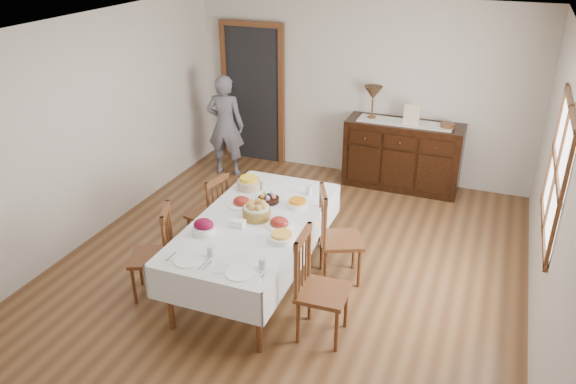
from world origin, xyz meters
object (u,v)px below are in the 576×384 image
(dining_table, at_px, (255,228))
(chair_left_far, at_px, (210,212))
(person, at_px, (225,122))
(table_lamp, at_px, (373,94))
(chair_right_near, at_px, (317,286))
(chair_right_far, at_px, (336,235))
(chair_left_near, at_px, (156,252))
(sideboard, at_px, (402,155))

(dining_table, relative_size, chair_left_far, 2.40)
(person, bearing_deg, dining_table, 112.50)
(chair_left_far, relative_size, table_lamp, 2.05)
(chair_left_far, distance_m, chair_right_near, 1.93)
(chair_right_far, bearing_deg, table_lamp, -18.23)
(chair_left_near, height_order, person, person)
(sideboard, bearing_deg, person, -169.39)
(dining_table, xyz_separation_m, person, (-1.63, 2.52, 0.13))
(chair_right_far, xyz_separation_m, person, (-2.37, 2.12, 0.28))
(dining_table, xyz_separation_m, sideboard, (0.94, 3.00, -0.19))
(person, relative_size, table_lamp, 3.55)
(chair_left_far, distance_m, sideboard, 3.05)
(table_lamp, bearing_deg, chair_right_far, -83.68)
(chair_left_far, bearing_deg, sideboard, 157.94)
(chair_right_far, bearing_deg, person, 23.61)
(dining_table, xyz_separation_m, table_lamp, (0.45, 3.03, 0.65))
(chair_right_far, distance_m, person, 3.19)
(chair_left_near, height_order, chair_right_far, chair_right_far)
(dining_table, bearing_deg, table_lamp, 81.20)
(chair_right_near, height_order, person, person)
(dining_table, distance_m, table_lamp, 3.13)
(chair_left_far, bearing_deg, chair_right_near, 70.74)
(person, bearing_deg, sideboard, -179.71)
(chair_right_far, relative_size, person, 0.65)
(chair_left_near, distance_m, chair_right_far, 1.85)
(sideboard, xyz_separation_m, table_lamp, (-0.49, 0.03, 0.84))
(chair_right_far, bearing_deg, chair_right_near, 162.31)
(chair_left_far, bearing_deg, chair_right_far, 99.34)
(chair_left_far, bearing_deg, table_lamp, 166.43)
(dining_table, xyz_separation_m, chair_left_near, (-0.86, -0.53, -0.18))
(chair_right_near, height_order, table_lamp, table_lamp)
(chair_right_far, relative_size, sideboard, 0.65)
(dining_table, height_order, chair_left_far, chair_left_far)
(sideboard, bearing_deg, chair_right_far, -94.35)
(chair_left_far, xyz_separation_m, table_lamp, (1.24, 2.54, 0.85))
(dining_table, bearing_deg, person, 122.45)
(dining_table, height_order, table_lamp, table_lamp)
(chair_right_near, distance_m, chair_right_far, 0.94)
(chair_right_near, xyz_separation_m, sideboard, (0.09, 3.53, -0.05))
(chair_right_near, xyz_separation_m, chair_right_far, (-0.11, 0.93, -0.00))
(dining_table, relative_size, table_lamp, 4.90)
(table_lamp, bearing_deg, person, -166.26)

